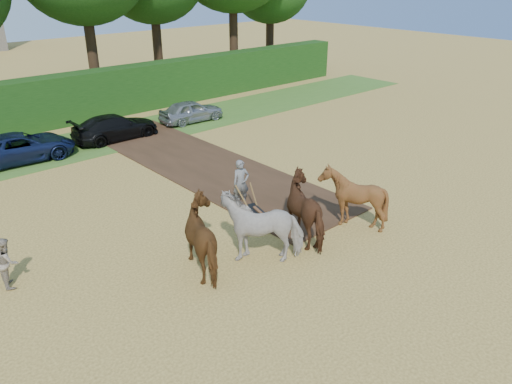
% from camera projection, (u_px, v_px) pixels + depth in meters
% --- Properties ---
extents(ground, '(120.00, 120.00, 0.00)m').
position_uv_depth(ground, '(280.00, 225.00, 18.88)').
color(ground, gold).
rests_on(ground, ground).
extents(earth_strip, '(4.50, 17.00, 0.05)m').
position_uv_depth(earth_strip, '(203.00, 165.00, 24.55)').
color(earth_strip, '#472D1C').
rests_on(earth_strip, ground).
extents(grass_verge, '(50.00, 5.00, 0.03)m').
position_uv_depth(grass_verge, '(109.00, 138.00, 28.42)').
color(grass_verge, '#38601E').
rests_on(grass_verge, ground).
extents(hedgerow, '(46.00, 1.60, 3.00)m').
position_uv_depth(hedgerow, '(72.00, 98.00, 30.88)').
color(hedgerow, '#14380F').
rests_on(hedgerow, ground).
extents(spectator_near, '(0.74, 0.88, 1.60)m').
position_uv_depth(spectator_near, '(7.00, 262.00, 15.00)').
color(spectator_near, '#B3A78D').
rests_on(spectator_near, ground).
extents(plough_team, '(7.96, 5.69, 2.30)m').
position_uv_depth(plough_team, '(285.00, 215.00, 17.09)').
color(plough_team, '#5D3317').
rests_on(plough_team, ground).
extents(parked_cars, '(24.96, 3.08, 1.49)m').
position_uv_depth(parked_cars, '(25.00, 145.00, 25.11)').
color(parked_cars, '#A3A6AA').
rests_on(parked_cars, ground).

